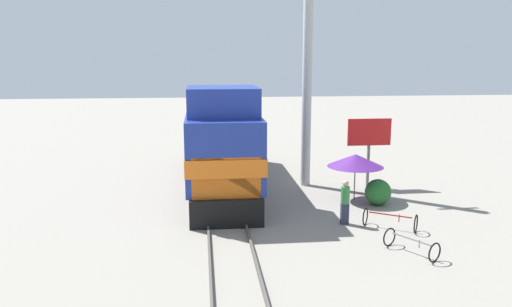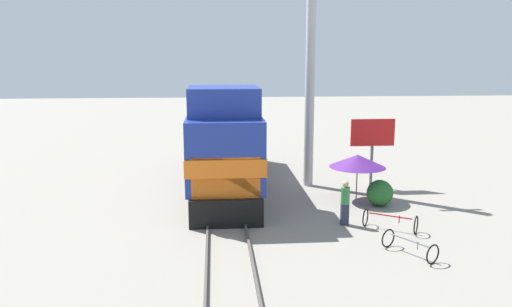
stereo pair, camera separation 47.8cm
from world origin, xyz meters
name	(u,v)px [view 1 (the left image)]	position (x,y,z in m)	size (l,w,h in m)	color
ground_plane	(224,210)	(0.00, 0.00, 0.00)	(120.00, 120.00, 0.00)	gray
rail_near	(207,209)	(-0.72, 0.00, 0.07)	(0.08, 34.26, 0.15)	#4C4742
rail_far	(241,208)	(0.72, 0.00, 0.07)	(0.08, 34.26, 0.15)	#4C4742
locomotive	(220,144)	(0.00, 4.00, 2.17)	(3.11, 13.56, 5.17)	black
utility_pole	(307,76)	(4.27, 3.81, 5.46)	(1.80, 0.47, 10.83)	#B2B2AD
vendor_umbrella	(355,160)	(5.97, 1.04, 1.80)	(2.52, 2.52, 2.09)	#4C4C4C
billboard_sign	(369,136)	(7.36, 3.34, 2.54)	(2.19, 0.12, 3.40)	#595959
shrub_cluster	(378,192)	(6.73, 0.08, 0.57)	(1.14, 1.14, 1.14)	#236028
person_bystander	(345,200)	(4.56, -2.26, 0.95)	(0.34, 0.34, 1.74)	#2D3347
bicycle	(390,220)	(6.10, -3.00, 0.36)	(2.00, 1.64, 0.70)	black
bicycle_spare	(411,244)	(5.88, -5.42, 0.34)	(1.49, 1.87, 0.65)	black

